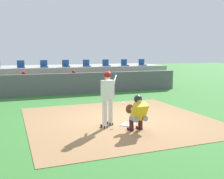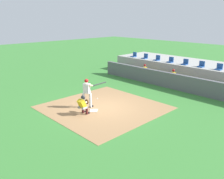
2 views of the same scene
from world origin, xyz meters
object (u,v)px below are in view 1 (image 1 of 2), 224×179
Objects in this scene: dugout_player_1 at (74,81)px; stadium_seat_5 at (87,65)px; stadium_seat_8 at (142,64)px; stadium_seat_3 at (44,65)px; stadium_seat_6 at (106,64)px; batter_at_plate at (108,95)px; stadium_seat_7 at (125,64)px; home_plate at (128,124)px; dugout_player_0 at (24,83)px; stadium_seat_2 at (21,66)px; catcher_crouched at (137,112)px; stadium_seat_4 at (66,65)px.

dugout_player_1 is 2.59m from stadium_seat_5.
stadium_seat_3 is at bearing 180.00° from stadium_seat_8.
stadium_seat_8 is (2.89, 0.00, 0.00)m from stadium_seat_6.
batter_at_plate is 3.76× the size of stadium_seat_7.
home_plate is 0.24× the size of batter_at_plate.
stadium_seat_3 is at bearing 55.73° from dugout_player_0.
stadium_seat_2 is 1.00× the size of stadium_seat_5.
dugout_player_0 is at bearing -160.42° from stadium_seat_6.
dugout_player_1 is (0.09, 8.14, 0.65)m from home_plate.
stadium_seat_5 is at bearing 81.92° from home_plate.
stadium_seat_6 reaches higher than dugout_player_1.
dugout_player_0 is (-2.81, 8.86, 0.07)m from catcher_crouched.
stadium_seat_6 is (2.89, 10.18, 1.51)m from home_plate.
batter_at_plate is 3.76× the size of stadium_seat_8.
batter_at_plate reaches higher than dugout_player_1.
batter_at_plate reaches higher than dugout_player_0.
stadium_seat_8 is at bearing 19.68° from dugout_player_1.
stadium_seat_3 is 5.78m from stadium_seat_7.
stadium_seat_2 is 1.00× the size of stadium_seat_8.
dugout_player_1 is 2.71× the size of stadium_seat_4.
stadium_seat_3 and stadium_seat_5 have the same top height.
home_plate is 11.80m from stadium_seat_8.
catcher_crouched is 11.31m from stadium_seat_6.
catcher_crouched is 2.97× the size of stadium_seat_7.
stadium_seat_7 is (5.78, 0.00, 0.00)m from stadium_seat_3.
batter_at_plate is at bearing -93.87° from stadium_seat_4.
stadium_seat_4 is at bearing 180.00° from stadium_seat_8.
stadium_seat_5 is at bearing 82.32° from catcher_crouched.
stadium_seat_5 is at bearing 0.00° from stadium_seat_4.
home_plate is 0.92× the size of stadium_seat_6.
stadium_seat_5 is at bearing 0.00° from stadium_seat_2.
stadium_seat_4 is at bearing 92.50° from dugout_player_1.
stadium_seat_3 and stadium_seat_4 have the same top height.
catcher_crouched is (0.66, -0.81, -0.43)m from batter_at_plate.
catcher_crouched is 9.29m from dugout_player_0.
stadium_seat_2 is at bearing 180.00° from stadium_seat_6.
stadium_seat_7 is (4.33, 10.18, 1.51)m from home_plate.
catcher_crouched is 12.38m from stadium_seat_8.
stadium_seat_2 is at bearing 180.00° from stadium_seat_5.
stadium_seat_7 is at bearing 0.00° from stadium_seat_6.
dugout_player_1 is 2.71× the size of stadium_seat_3.
stadium_seat_8 is (7.22, 0.00, 0.00)m from stadium_seat_3.
stadium_seat_2 is 4.33m from stadium_seat_5.
home_plate is 8.17m from dugout_player_1.
stadium_seat_3 is (1.39, 2.03, 0.86)m from dugout_player_0.
stadium_seat_2 is (-2.21, 10.08, 0.50)m from batter_at_plate.
stadium_seat_6 is at bearing 0.00° from stadium_seat_2.
stadium_seat_2 reaches higher than dugout_player_1.
stadium_seat_6 is (4.33, 0.00, 0.00)m from stadium_seat_3.
home_plate is 10.29m from stadium_seat_4.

